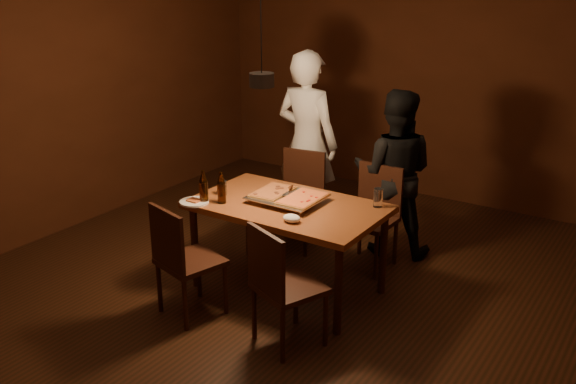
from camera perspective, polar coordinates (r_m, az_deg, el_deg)
The scene contains 19 objects.
room_shell at distance 4.74m, azimuth -2.29°, elevation 5.75°, with size 6.00×6.00×6.00m.
dining_table at distance 5.08m, azimuth 0.00°, elevation -1.85°, with size 1.50×0.90×0.75m.
chair_far_left at distance 6.01m, azimuth 1.03°, elevation 0.21°, with size 0.47×0.47×0.49m.
chair_far_right at distance 5.64m, azimuth 7.63°, elevation -1.31°, with size 0.44×0.44×0.49m.
chair_near_left at distance 4.80m, azimuth -9.54°, elevation -5.27°, with size 0.52×0.52×0.49m.
chair_near_right at distance 4.38m, azimuth -0.79°, elevation -7.57°, with size 0.55×0.55×0.49m.
pizza_tray at distance 5.09m, azimuth -0.09°, elevation -0.63°, with size 0.55×0.45×0.05m, color silver.
pizza_meat at distance 5.16m, azimuth -1.36°, elevation 0.08°, with size 0.24×0.38×0.02m, color maroon.
pizza_cheese at distance 5.01m, azimuth 1.31°, elevation -0.55°, with size 0.27×0.42×0.02m, color gold.
spatula at distance 5.10m, azimuth 0.03°, elevation -0.13°, with size 0.09×0.24×0.04m, color silver, non-canonical shape.
beer_bottle_a at distance 5.08m, azimuth -7.52°, elevation 0.48°, with size 0.07×0.07×0.27m.
beer_bottle_b at distance 5.06m, azimuth -5.94°, elevation 0.38°, with size 0.07×0.07×0.25m.
water_glass_left at distance 5.26m, azimuth -5.87°, elevation 0.36°, with size 0.07×0.07×0.12m, color silver.
water_glass_right at distance 5.02m, azimuth 8.01°, elevation -0.50°, with size 0.07×0.07×0.15m, color silver.
plate_slice at distance 5.13m, azimuth -8.33°, elevation -0.86°, with size 0.23×0.23×0.03m.
napkin at distance 4.70m, azimuth 0.33°, elevation -2.35°, with size 0.14×0.11×0.06m, color white.
diner_white at distance 6.22m, azimuth 1.70°, elevation 4.37°, with size 0.65×0.43×1.79m, color white.
diner_dark at distance 5.83m, azimuth 9.38°, elevation 1.64°, with size 0.74×0.58×1.52m, color black.
pendant_lamp at distance 4.67m, azimuth -2.35°, elevation 10.05°, with size 0.18×0.18×1.10m.
Camera 1 is at (2.69, -3.73, 2.54)m, focal length 40.00 mm.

